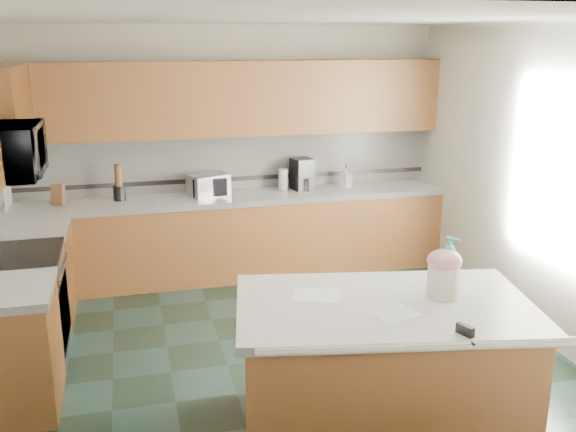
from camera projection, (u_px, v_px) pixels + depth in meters
name	position (u px, v px, depth m)	size (l,w,h in m)	color
floor	(281.00, 358.00, 5.30)	(4.60, 4.60, 0.00)	black
ceiling	(280.00, 17.00, 4.58)	(4.60, 4.60, 0.00)	white
wall_back	(231.00, 151.00, 7.11)	(4.60, 0.04, 2.70)	silver
wall_front	(407.00, 327.00, 2.78)	(4.60, 0.04, 2.70)	silver
wall_right	(543.00, 184.00, 5.49)	(0.04, 4.60, 2.70)	silver
back_base_cab	(238.00, 238.00, 7.05)	(4.60, 0.60, 0.86)	#361B07
back_countertop	(237.00, 198.00, 6.93)	(4.60, 0.64, 0.06)	white
back_upper_cab	(232.00, 99.00, 6.77)	(4.60, 0.33, 0.78)	#361B07
back_backsplash	(232.00, 162.00, 7.11)	(4.60, 0.02, 0.63)	silver
back_accent_band	(232.00, 179.00, 7.15)	(4.60, 0.01, 0.05)	black
left_base_cab_rear	(37.00, 277.00, 5.91)	(0.60, 0.82, 0.86)	#361B07
left_counter_rear	(32.00, 229.00, 5.79)	(0.64, 0.82, 0.06)	white
left_base_cab_front	(12.00, 353.00, 4.49)	(0.60, 0.72, 0.86)	#361B07
left_counter_front	(4.00, 292.00, 4.36)	(0.64, 0.72, 0.06)	white
left_upper_cab_rear	(5.00, 111.00, 5.60)	(0.33, 1.09, 0.78)	#361B07
range_body	(26.00, 310.00, 5.17)	(0.60, 0.76, 0.88)	#B7B7BC
range_oven_door	(64.00, 311.00, 5.25)	(0.02, 0.68, 0.55)	black
range_cooktop	(19.00, 256.00, 5.05)	(0.62, 0.78, 0.04)	black
range_handle	(63.00, 267.00, 5.16)	(0.02, 0.02, 0.66)	#B7B7BC
microwave	(7.00, 152.00, 4.83)	(0.73, 0.50, 0.41)	#B7B7BC
island_base	(382.00, 371.00, 4.24)	(1.79, 1.03, 0.86)	#361B07
island_top	(385.00, 307.00, 4.12)	(1.89, 1.13, 0.06)	white
island_bullnose	(424.00, 346.00, 3.59)	(0.06, 0.06, 1.89)	white
treat_jar	(443.00, 281.00, 4.18)	(0.21, 0.21, 0.22)	beige
treat_jar_lid	(445.00, 261.00, 4.14)	(0.23, 0.23, 0.14)	pink
treat_jar_knob	(445.00, 254.00, 4.13)	(0.03, 0.03, 0.07)	tan
treat_jar_knob_end_l	(440.00, 254.00, 4.12)	(0.04, 0.04, 0.04)	tan
treat_jar_knob_end_r	(450.00, 253.00, 4.14)	(0.04, 0.04, 0.04)	tan
soap_bottle_island	(449.00, 264.00, 4.25)	(0.15, 0.15, 0.38)	#2EAFAC
paper_sheet_a	(398.00, 315.00, 3.93)	(0.27, 0.20, 0.00)	white
paper_sheet_b	(317.00, 295.00, 4.22)	(0.31, 0.23, 0.00)	white
clamp_body	(465.00, 333.00, 3.66)	(0.03, 0.11, 0.10)	black
clamp_handle	(471.00, 342.00, 3.61)	(0.02, 0.02, 0.08)	black
knife_block	(58.00, 195.00, 6.50)	(0.11, 0.09, 0.21)	#472814
utensil_crock	(119.00, 193.00, 6.68)	(0.12, 0.12, 0.16)	black
utensil_bundle	(118.00, 175.00, 6.63)	(0.07, 0.07, 0.23)	#472814
toaster_oven	(208.00, 185.00, 6.87)	(0.40, 0.28, 0.23)	#B7B7BC
toaster_oven_door	(210.00, 188.00, 6.75)	(0.36, 0.01, 0.19)	black
paper_towel	(283.00, 180.00, 7.11)	(0.11, 0.11, 0.24)	white
paper_towel_base	(283.00, 190.00, 7.14)	(0.16, 0.16, 0.01)	#B7B7BC
water_jug	(308.00, 178.00, 7.14)	(0.16, 0.16, 0.26)	#557AAD
water_jug_neck	(308.00, 165.00, 7.10)	(0.07, 0.07, 0.04)	#557AAD
coffee_maker	(302.00, 174.00, 7.13)	(0.21, 0.23, 0.35)	black
coffee_carafe	(303.00, 184.00, 7.11)	(0.15, 0.15, 0.15)	black
soap_bottle_back	(346.00, 178.00, 7.24)	(0.10, 0.11, 0.23)	white
soap_back_cap	(346.00, 166.00, 7.20)	(0.02, 0.02, 0.03)	red
window_light_proxy	(557.00, 172.00, 5.26)	(0.02, 1.40, 1.10)	white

